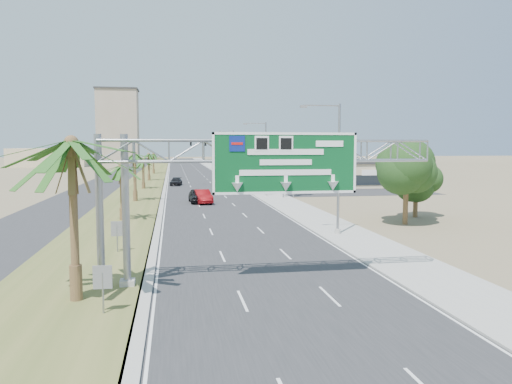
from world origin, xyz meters
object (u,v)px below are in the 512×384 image
Objects in this scene: signal_mast at (231,157)px; pole_sign_blue at (284,153)px; palm_near at (71,144)px; store_building at (335,175)px; car_far at (176,182)px; car_right_lane at (223,181)px; pole_sign_red_far at (258,146)px; sign_gantry at (253,162)px; car_mid_lane at (202,197)px; pole_sign_red_near at (294,151)px; car_left_lane at (198,196)px.

signal_mast is 23.08m from pole_sign_blue.
store_building is at bearing 61.72° from palm_near.
car_right_lane is at bearing 9.53° from car_far.
pole_sign_blue is 24.59m from pole_sign_red_far.
signal_mast is at bearing 160.46° from store_building.
pole_sign_blue reaches higher than car_far.
car_mid_lane is at bearing 90.72° from sign_gantry.
palm_near is 38.27m from car_mid_lane.
car_far is (-26.39, 6.80, -1.35)m from store_building.
signal_mast is 1.18× the size of pole_sign_red_far.
pole_sign_red_near is (15.22, -22.98, 5.53)m from car_far.
pole_sign_red_far is at bearing 60.19° from car_mid_lane.
sign_gantry reaches higher than car_far.
car_mid_lane is 12.77m from pole_sign_blue.
palm_near is (-8.14, -1.93, 0.87)m from sign_gantry.
store_building is 4.01× the size of car_far.
signal_mast reaches higher than car_left_lane.
car_mid_lane is 31.76m from pole_sign_red_far.
pole_sign_blue is at bearing -127.16° from store_building.
palm_near reaches higher than car_mid_lane.
pole_sign_red_near is (12.84, 4.08, 5.32)m from car_left_lane.
store_building is 31.43m from car_left_lane.
signal_mast is 0.57× the size of store_building.
car_left_lane is at bearing -113.48° from pole_sign_red_far.
store_building reaches higher than car_mid_lane.
car_left_lane is at bearing -77.86° from car_far.
signal_mast reaches higher than car_mid_lane.
car_mid_lane is at bearing -103.89° from signal_mast.
pole_sign_red_far is at bearing 63.44° from car_left_lane.
pole_sign_blue reaches higher than pole_sign_red_near.
sign_gantry reaches higher than car_left_lane.
car_far is 28.12m from pole_sign_red_near.
car_far is at bearing 88.20° from car_mid_lane.
signal_mast is 5.77m from pole_sign_red_far.
car_right_lane is at bearing 102.88° from pole_sign_blue.
palm_near is at bearing -106.43° from pole_sign_red_far.
sign_gantry reaches higher than car_mid_lane.
car_left_lane is (-0.94, 35.80, -5.20)m from sign_gantry.
car_far is at bearing 85.75° from palm_near.
store_building is (16.83, -5.97, -2.85)m from signal_mast.
store_building is at bearing 37.10° from car_left_lane.
signal_mast is at bearing -159.44° from pole_sign_red_far.
pole_sign_red_near reaches higher than store_building.
pole_sign_blue reaches higher than car_left_lane.
pole_sign_blue is at bearing -79.56° from signal_mast.
car_far is (-2.39, 27.07, -0.21)m from car_left_lane.
pole_sign_red_near is (11.90, 39.89, 0.13)m from sign_gantry.
palm_near is 38.89m from car_left_lane.
car_mid_lane is (0.50, -0.75, -0.05)m from car_left_lane.
car_far is 15.92m from pole_sign_red_far.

